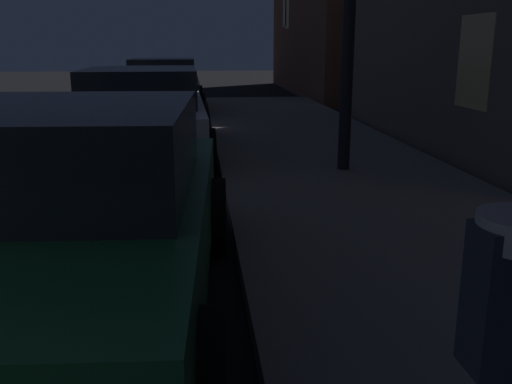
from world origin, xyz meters
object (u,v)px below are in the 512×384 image
car_green (66,219)px  parking_meter (510,368)px  car_white (143,114)px  car_black (163,87)px

car_green → parking_meter: bearing=-60.8°
car_green → car_white: bearing=90.0°
car_green → car_black: 11.47m
parking_meter → car_green: parking_meter is taller
parking_meter → car_white: (-1.46, 8.18, -0.44)m
parking_meter → car_black: 14.17m
parking_meter → car_green: bearing=119.2°
car_green → car_white: (0.00, 5.57, 0.01)m
car_white → car_black: bearing=90.0°
car_white → car_green: bearing=-90.0°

